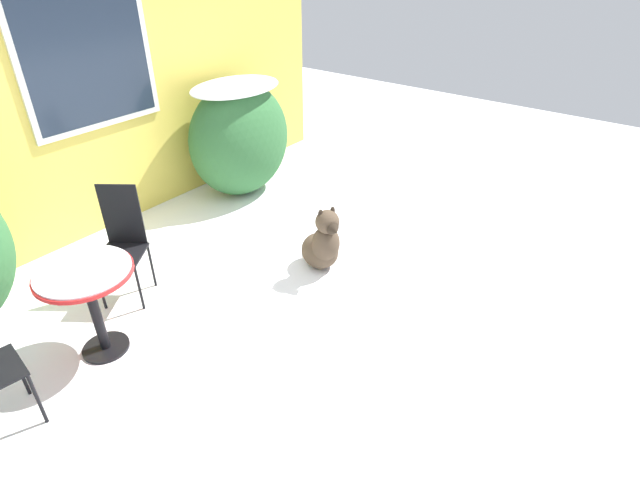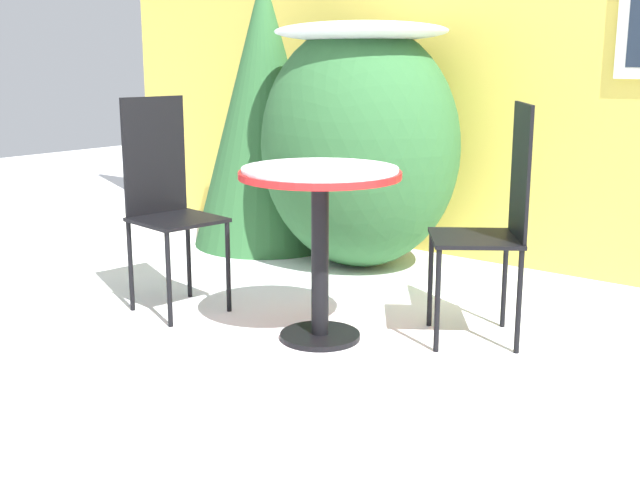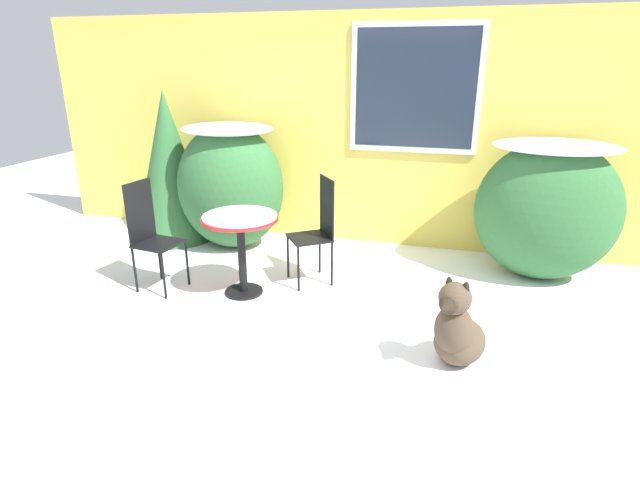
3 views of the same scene
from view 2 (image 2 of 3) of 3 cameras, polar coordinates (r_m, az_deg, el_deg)
ground_plane at (r=2.97m, az=5.84°, el=-12.09°), size 16.00×16.00×0.00m
shrub_left at (r=4.81m, az=2.75°, el=7.09°), size 1.25×1.04×1.45m
evergreen_bush at (r=5.40m, az=-3.94°, el=9.14°), size 0.98×0.98×1.80m
patio_table at (r=3.51m, az=0.00°, el=2.63°), size 0.71×0.71×0.78m
patio_chair_near_table at (r=3.60m, az=12.34°, el=1.65°), size 0.53×0.53×1.06m
patio_chair_far_side at (r=4.06m, az=-10.81°, el=2.97°), size 0.43×0.43×1.06m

